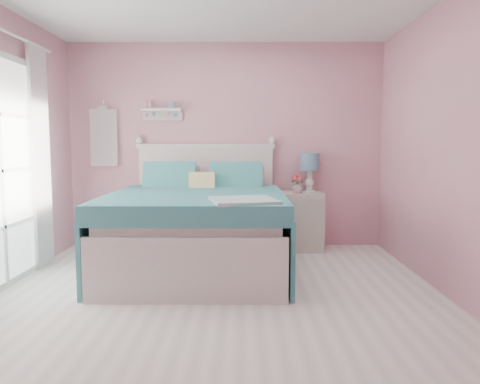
{
  "coord_description": "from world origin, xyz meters",
  "views": [
    {
      "loc": [
        0.22,
        -3.8,
        1.33
      ],
      "look_at": [
        0.19,
        1.2,
        0.81
      ],
      "focal_mm": 35.0,
      "sensor_mm": 36.0,
      "label": 1
    }
  ],
  "objects_px": {
    "nightstand": "(302,221)",
    "table_lamp": "(310,165)",
    "bed": "(198,228)",
    "teacup": "(297,190)",
    "vase": "(297,187)"
  },
  "relations": [
    {
      "from": "nightstand",
      "to": "table_lamp",
      "type": "height_order",
      "value": "table_lamp"
    },
    {
      "from": "nightstand",
      "to": "table_lamp",
      "type": "distance_m",
      "value": 0.71
    },
    {
      "from": "bed",
      "to": "nightstand",
      "type": "height_order",
      "value": "bed"
    },
    {
      "from": "teacup",
      "to": "nightstand",
      "type": "bearing_deg",
      "value": 62.17
    },
    {
      "from": "bed",
      "to": "vase",
      "type": "height_order",
      "value": "bed"
    },
    {
      "from": "bed",
      "to": "nightstand",
      "type": "relative_size",
      "value": 3.16
    },
    {
      "from": "bed",
      "to": "nightstand",
      "type": "xyz_separation_m",
      "value": [
        1.21,
        0.88,
        -0.07
      ]
    },
    {
      "from": "teacup",
      "to": "bed",
      "type": "bearing_deg",
      "value": -147.26
    },
    {
      "from": "table_lamp",
      "to": "vase",
      "type": "height_order",
      "value": "table_lamp"
    },
    {
      "from": "bed",
      "to": "table_lamp",
      "type": "distance_m",
      "value": 1.76
    },
    {
      "from": "bed",
      "to": "table_lamp",
      "type": "bearing_deg",
      "value": 36.45
    },
    {
      "from": "nightstand",
      "to": "table_lamp",
      "type": "relative_size",
      "value": 1.48
    },
    {
      "from": "vase",
      "to": "nightstand",
      "type": "bearing_deg",
      "value": -20.39
    },
    {
      "from": "nightstand",
      "to": "table_lamp",
      "type": "bearing_deg",
      "value": 44.83
    },
    {
      "from": "nightstand",
      "to": "vase",
      "type": "bearing_deg",
      "value": 159.61
    }
  ]
}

